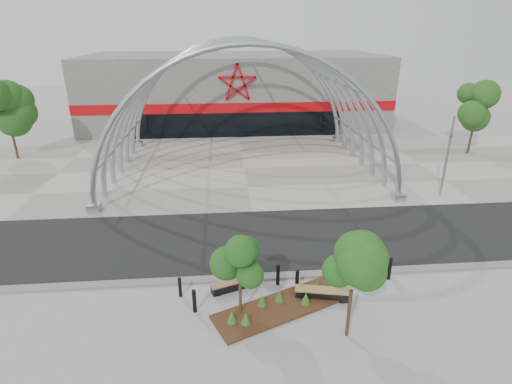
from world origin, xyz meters
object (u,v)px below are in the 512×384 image
(street_tree_1, at_px, (353,271))
(bollard_2, at_px, (278,275))
(bench_1, at_px, (322,294))
(signal_pole, at_px, (447,156))
(street_tree_0, at_px, (240,255))
(bench_0, at_px, (234,285))

(street_tree_1, bearing_deg, bollard_2, 122.15)
(bench_1, height_order, bollard_2, bollard_2)
(signal_pole, distance_m, street_tree_0, 18.28)
(signal_pole, relative_size, bollard_2, 5.57)
(street_tree_0, xyz_separation_m, bench_1, (3.53, 0.69, -2.54))
(bench_1, bearing_deg, bench_0, 164.67)
(signal_pole, height_order, bollard_2, signal_pole)
(street_tree_0, distance_m, street_tree_1, 4.25)
(street_tree_0, relative_size, street_tree_1, 0.97)
(street_tree_0, relative_size, bollard_2, 3.85)
(signal_pole, xyz_separation_m, street_tree_0, (-14.45, -11.20, -0.14))
(street_tree_0, relative_size, bench_1, 1.63)
(street_tree_0, height_order, street_tree_1, street_tree_1)
(street_tree_1, distance_m, bench_0, 5.91)
(bench_0, bearing_deg, street_tree_0, -83.46)
(street_tree_0, distance_m, bollard_2, 3.45)
(street_tree_1, relative_size, bench_1, 1.69)
(bench_0, relative_size, bench_1, 0.92)
(street_tree_1, relative_size, bollard_2, 3.97)
(signal_pole, bearing_deg, street_tree_1, -129.45)
(street_tree_1, height_order, bench_1, street_tree_1)
(bench_0, bearing_deg, street_tree_1, -38.26)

